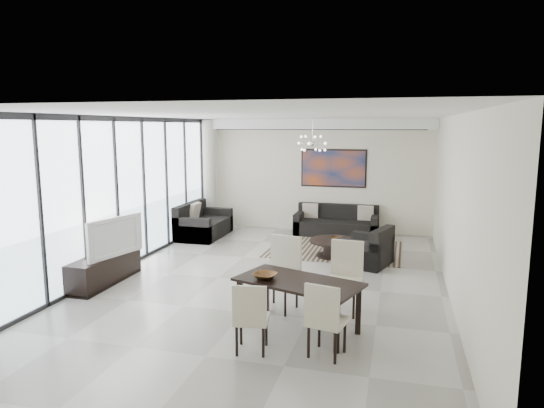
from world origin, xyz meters
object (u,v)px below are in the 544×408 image
(sofa_main, at_px, (336,225))
(television, at_px, (110,236))
(dining_table, at_px, (298,287))
(tv_console, at_px, (105,269))
(coffee_table, at_px, (334,247))

(sofa_main, bearing_deg, television, -123.85)
(dining_table, bearing_deg, tv_console, 163.93)
(television, bearing_deg, coffee_table, -36.79)
(television, height_order, dining_table, television)
(sofa_main, height_order, television, television)
(tv_console, distance_m, dining_table, 3.83)
(sofa_main, relative_size, television, 1.75)
(dining_table, bearing_deg, sofa_main, 92.38)
(sofa_main, bearing_deg, dining_table, -87.62)
(dining_table, bearing_deg, television, 163.38)
(sofa_main, distance_m, dining_table, 5.92)
(coffee_table, bearing_deg, tv_console, -142.85)
(television, xyz_separation_m, dining_table, (3.50, -1.05, -0.25))
(sofa_main, height_order, dining_table, sofa_main)
(coffee_table, height_order, dining_table, dining_table)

